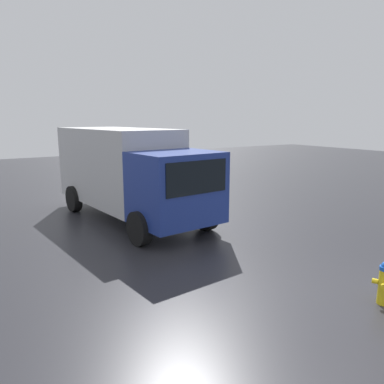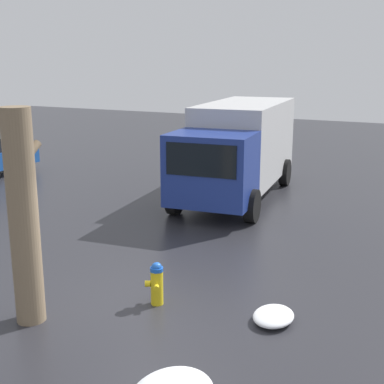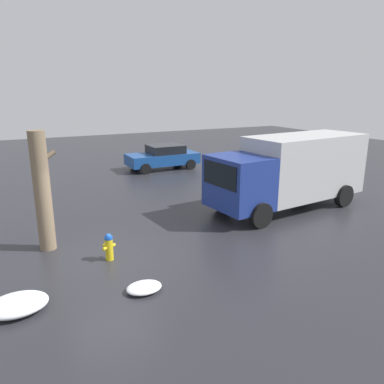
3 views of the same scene
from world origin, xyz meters
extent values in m
plane|color=#28282D|center=(0.00, 0.00, 0.00)|extent=(60.00, 60.00, 0.00)
cylinder|color=yellow|center=(-0.07, 0.14, 0.39)|extent=(0.15, 0.14, 0.11)
cylinder|color=yellow|center=(0.14, 0.07, 0.39)|extent=(0.13, 0.13, 0.09)
cube|color=navy|center=(5.16, 1.22, 1.40)|extent=(1.97, 2.37, 1.90)
cube|color=black|center=(4.27, 1.14, 1.78)|extent=(0.20, 1.86, 0.84)
cube|color=#BCBCBC|center=(8.54, 1.54, 1.67)|extent=(5.20, 2.68, 2.44)
cylinder|color=black|center=(5.36, 0.12, 0.45)|extent=(0.92, 0.36, 0.90)
cylinder|color=black|center=(5.15, 2.33, 0.45)|extent=(0.92, 0.36, 0.90)
cylinder|color=black|center=(9.90, 0.55, 0.45)|extent=(0.92, 0.36, 0.90)
cylinder|color=black|center=(9.69, 2.76, 0.45)|extent=(0.92, 0.36, 0.90)
camera|label=1|loc=(-3.34, 6.12, 3.21)|focal=35.00mm
camera|label=2|loc=(-7.62, -4.38, 4.28)|focal=50.00mm
camera|label=3|loc=(-2.36, -9.68, 4.65)|focal=35.00mm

